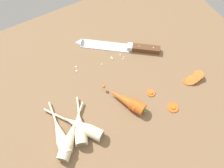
{
  "coord_description": "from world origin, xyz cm",
  "views": [
    {
      "loc": [
        -22.71,
        -42.25,
        78.91
      ],
      "look_at": [
        0.0,
        -2.0,
        1.5
      ],
      "focal_mm": 39.82,
      "sensor_mm": 36.0,
      "label": 1
    }
  ],
  "objects": [
    {
      "name": "carrot_slice_stray_near",
      "position": [
        14.27,
        -20.15,
        0.36
      ],
      "size": [
        3.9,
        3.9,
        0.7
      ],
      "color": "#D6601E",
      "rests_on": "ground_plane"
    },
    {
      "name": "parsnip_mid_left",
      "position": [
        -22.07,
        -13.47,
        1.98
      ],
      "size": [
        15.96,
        16.8,
        4.0
      ],
      "color": "beige",
      "rests_on": "ground_plane"
    },
    {
      "name": "mince_crumbs",
      "position": [
        1.03,
        9.8,
        0.38
      ],
      "size": [
        19.95,
        6.45,
        0.89
      ],
      "color": "silver",
      "rests_on": "ground_plane"
    },
    {
      "name": "parsnip_front",
      "position": [
        -16.7,
        -11.66,
        1.98
      ],
      "size": [
        14.58,
        19.9,
        4.0
      ],
      "color": "beige",
      "rests_on": "ground_plane"
    },
    {
      "name": "carrot_slice_stray_mid",
      "position": [
        10.81,
        -11.53,
        0.36
      ],
      "size": [
        3.01,
        3.01,
        0.7
      ],
      "color": "#D6601E",
      "rests_on": "ground_plane"
    },
    {
      "name": "parsnip_back",
      "position": [
        -17.41,
        -11.66,
        1.98
      ],
      "size": [
        8.27,
        17.34,
        4.0
      ],
      "color": "beige",
      "rests_on": "ground_plane"
    },
    {
      "name": "parsnip_mid_right",
      "position": [
        -24.04,
        -10.84,
        1.98
      ],
      "size": [
        5.13,
        20.21,
        4.0
      ],
      "color": "beige",
      "rests_on": "ground_plane"
    },
    {
      "name": "ground_plane",
      "position": [
        0.0,
        0.0,
        -2.0
      ],
      "size": [
        120.0,
        90.0,
        4.0
      ],
      "primitive_type": "cube",
      "color": "brown"
    },
    {
      "name": "chefs_knife",
      "position": [
        10.31,
        13.31,
        0.65
      ],
      "size": [
        29.54,
        23.87,
        4.18
      ],
      "color": "silver",
      "rests_on": "ground_plane"
    },
    {
      "name": "whole_carrot",
      "position": [
        1.15,
        -10.73,
        2.1
      ],
      "size": [
        10.04,
        16.68,
        4.2
      ],
      "color": "#D6601E",
      "rests_on": "ground_plane"
    },
    {
      "name": "carrot_slice_stack",
      "position": [
        27.83,
        -14.54,
        0.86
      ],
      "size": [
        8.11,
        4.1,
        2.79
      ],
      "color": "#D6601E",
      "rests_on": "ground_plane"
    }
  ]
}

